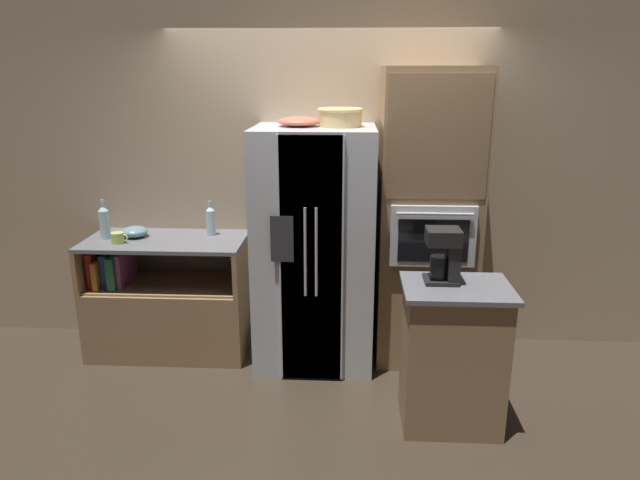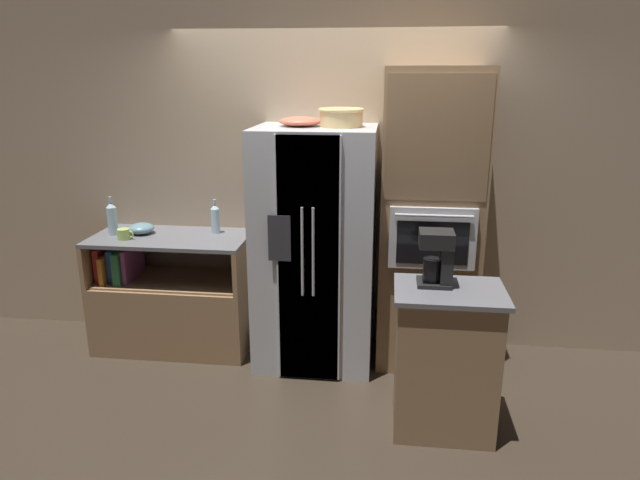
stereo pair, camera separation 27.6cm
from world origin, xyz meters
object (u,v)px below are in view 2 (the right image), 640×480
wicker_basket (341,117)px  bottle_short (112,218)px  bottle_tall (215,218)px  mug (124,234)px  coffee_maker (439,256)px  refrigerator (315,248)px  wall_oven (430,222)px  fruit_bowl (300,121)px  mixing_bowl (141,228)px

wicker_basket → bottle_short: bearing=178.8°
bottle_tall → mug: bearing=-157.7°
bottle_tall → coffee_maker: 1.95m
mug → coffee_maker: 2.45m
refrigerator → bottle_tall: size_ratio=6.56×
wall_oven → bottle_short: size_ratio=7.22×
wall_oven → bottle_short: (-2.48, -0.02, -0.04)m
wall_oven → fruit_bowl: bearing=-177.5°
bottle_short → mug: 0.21m
bottle_short → wall_oven: bearing=0.5°
bottle_tall → wicker_basket: bearing=-10.2°
bottle_tall → bottle_short: bearing=-169.5°
refrigerator → bottle_short: bearing=177.8°
refrigerator → wall_oven: (0.85, 0.08, 0.21)m
wicker_basket → mixing_bowl: wicker_basket is taller
bottle_short → mug: (0.15, -0.12, -0.09)m
fruit_bowl → bottle_tall: 1.08m
fruit_bowl → bottle_tall: fruit_bowl is taller
coffee_maker → refrigerator: bearing=137.8°
bottle_tall → mixing_bowl: (-0.59, -0.09, -0.08)m
mug → bottle_tall: bearing=22.3°
fruit_bowl → wall_oven: bearing=2.5°
fruit_bowl → bottle_short: fruit_bowl is taller
fruit_bowl → bottle_tall: (-0.73, 0.17, -0.79)m
wall_oven → fruit_bowl: (-0.96, -0.04, 0.73)m
fruit_bowl → coffee_maker: fruit_bowl is taller
wall_oven → mug: (-2.34, -0.14, -0.14)m
wicker_basket → fruit_bowl: 0.30m
bottle_short → mixing_bowl: (0.21, 0.05, -0.09)m
mixing_bowl → wall_oven: bearing=-0.9°
wicker_basket → fruit_bowl: bearing=177.3°
wall_oven → mixing_bowl: wall_oven is taller
mug → coffee_maker: bearing=-17.0°
mixing_bowl → coffee_maker: (2.27, -0.89, 0.15)m
bottle_tall → coffee_maker: size_ratio=0.82×
refrigerator → bottle_short: refrigerator is taller
coffee_maker → fruit_bowl: bearing=139.9°
wall_oven → bottle_tall: 1.69m
coffee_maker → wall_oven: bearing=90.2°
wicker_basket → fruit_bowl: (-0.30, 0.01, -0.04)m
wicker_basket → mug: size_ratio=2.49×
wall_oven → coffee_maker: (0.00, -0.85, 0.01)m
bottle_short → mug: size_ratio=2.37×
refrigerator → mug: bearing=-177.8°
mug → wicker_basket: bearing=2.8°
bottle_short → mixing_bowl: 0.24m
fruit_bowl → mug: size_ratio=2.37×
refrigerator → wall_oven: bearing=5.5°
mug → mixing_bowl: (0.06, 0.17, 0.00)m
bottle_tall → bottle_short: size_ratio=0.90×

